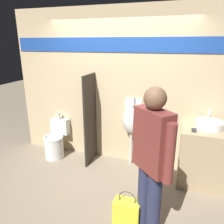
% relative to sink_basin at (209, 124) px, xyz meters
% --- Properties ---
extents(ground_plane, '(16.00, 16.00, 0.00)m').
position_rel_sink_basin_xyz_m(ground_plane, '(-1.47, -0.32, -0.96)').
color(ground_plane, gray).
extents(display_wall, '(4.01, 0.07, 2.70)m').
position_rel_sink_basin_xyz_m(display_wall, '(-1.47, 0.28, 0.40)').
color(display_wall, tan).
rests_on(display_wall, ground_plane).
extents(sink_counter, '(0.86, 0.62, 0.90)m').
position_rel_sink_basin_xyz_m(sink_counter, '(0.05, -0.06, -0.51)').
color(sink_counter, tan).
rests_on(sink_counter, ground_plane).
extents(sink_basin, '(0.41, 0.41, 0.25)m').
position_rel_sink_basin_xyz_m(sink_basin, '(0.00, 0.00, 0.00)').
color(sink_basin, silver).
rests_on(sink_basin, sink_counter).
extents(cell_phone, '(0.07, 0.14, 0.01)m').
position_rel_sink_basin_xyz_m(cell_phone, '(-0.21, -0.19, -0.05)').
color(cell_phone, '#232328').
rests_on(cell_phone, sink_counter).
extents(divider_near_counter, '(0.03, 0.50, 1.62)m').
position_rel_sink_basin_xyz_m(divider_near_counter, '(-1.93, -0.00, -0.15)').
color(divider_near_counter, '#28231E').
rests_on(divider_near_counter, ground_plane).
extents(urinal_near_counter, '(0.31, 0.28, 1.24)m').
position_rel_sink_basin_xyz_m(urinal_near_counter, '(-1.21, 0.11, -0.12)').
color(urinal_near_counter, silver).
rests_on(urinal_near_counter, ground_plane).
extents(toilet, '(0.37, 0.53, 0.85)m').
position_rel_sink_basin_xyz_m(toilet, '(-2.65, -0.05, -0.66)').
color(toilet, silver).
rests_on(toilet, ground_plane).
extents(person_in_vest, '(0.47, 0.45, 1.73)m').
position_rel_sink_basin_xyz_m(person_in_vest, '(-0.66, -1.28, -0.00)').
color(person_in_vest, '#282D4C').
rests_on(person_in_vest, ground_plane).
extents(shopping_bag, '(0.31, 0.17, 0.48)m').
position_rel_sink_basin_xyz_m(shopping_bag, '(-0.92, -1.28, -0.78)').
color(shopping_bag, yellow).
rests_on(shopping_bag, ground_plane).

